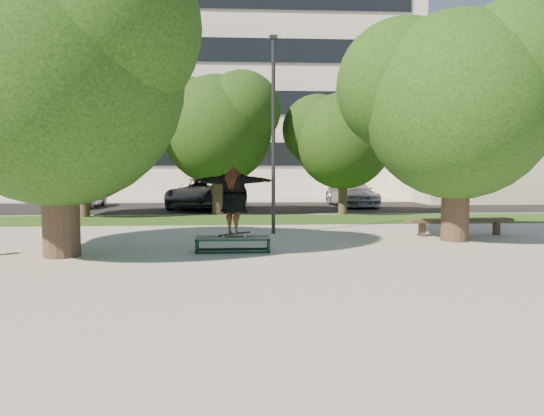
{
  "coord_description": "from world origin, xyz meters",
  "views": [
    {
      "loc": [
        -0.11,
        -11.5,
        2.06
      ],
      "look_at": [
        0.67,
        0.6,
        1.14
      ],
      "focal_mm": 35.0,
      "sensor_mm": 36.0,
      "label": 1
    }
  ],
  "objects": [
    {
      "name": "tree_left",
      "position": [
        -4.29,
        1.09,
        4.42
      ],
      "size": [
        6.96,
        5.95,
        7.12
      ],
      "color": "#38281E",
      "rests_on": "ground"
    },
    {
      "name": "car_silver_a",
      "position": [
        -8.03,
        16.5,
        0.65
      ],
      "size": [
        1.62,
        3.83,
        1.29
      ],
      "primitive_type": "imported",
      "rotation": [
        0.0,
        0.0,
        -0.02
      ],
      "color": "silver",
      "rests_on": "asphalt_strip"
    },
    {
      "name": "lamppost",
      "position": [
        1.0,
        5.0,
        3.15
      ],
      "size": [
        0.25,
        0.15,
        6.11
      ],
      "color": "#2D2D30",
      "rests_on": "ground"
    },
    {
      "name": "office_building",
      "position": [
        -2.0,
        31.98,
        8.0
      ],
      "size": [
        30.0,
        14.12,
        16.0
      ],
      "color": "silver",
      "rests_on": "ground"
    },
    {
      "name": "bg_tree_right",
      "position": [
        4.43,
        11.57,
        3.49
      ],
      "size": [
        5.04,
        4.31,
        5.43
      ],
      "color": "#38281E",
      "rests_on": "ground"
    },
    {
      "name": "car_dark",
      "position": [
        -0.67,
        14.71,
        0.64
      ],
      "size": [
        2.12,
        4.09,
        1.28
      ],
      "primitive_type": "imported",
      "rotation": [
        0.0,
        0.0,
        -0.2
      ],
      "color": "black",
      "rests_on": "asphalt_strip"
    },
    {
      "name": "tree_right",
      "position": [
        5.92,
        3.08,
        4.09
      ],
      "size": [
        6.24,
        5.33,
        6.51
      ],
      "color": "#38281E",
      "rests_on": "ground"
    },
    {
      "name": "ground",
      "position": [
        0.0,
        0.0,
        0.0
      ],
      "size": [
        120.0,
        120.0,
        0.0
      ],
      "primitive_type": "plane",
      "color": "#A49F97",
      "rests_on": "ground"
    },
    {
      "name": "bench",
      "position": [
        6.64,
        4.15,
        0.43
      ],
      "size": [
        3.37,
        0.79,
        0.51
      ],
      "rotation": [
        0.0,
        0.0,
        0.1
      ],
      "color": "#4C3B2E",
      "rests_on": "ground"
    },
    {
      "name": "skater_rig",
      "position": [
        -0.2,
        1.44,
        1.28
      ],
      "size": [
        2.12,
        1.19,
        1.74
      ],
      "rotation": [
        0.0,
        0.0,
        2.81
      ],
      "color": "white",
      "rests_on": "grind_box"
    },
    {
      "name": "asphalt_strip",
      "position": [
        0.0,
        16.0,
        0.01
      ],
      "size": [
        40.0,
        8.0,
        0.01
      ],
      "primitive_type": "cube",
      "color": "black",
      "rests_on": "ground"
    },
    {
      "name": "car_grey",
      "position": [
        -2.0,
        15.74,
        0.76
      ],
      "size": [
        3.57,
        5.9,
        1.53
      ],
      "primitive_type": "imported",
      "rotation": [
        0.0,
        0.0,
        -0.2
      ],
      "color": "#525357",
      "rests_on": "asphalt_strip"
    },
    {
      "name": "bg_tree_mid",
      "position": [
        -1.08,
        12.08,
        4.02
      ],
      "size": [
        5.76,
        4.92,
        6.24
      ],
      "color": "#38281E",
      "rests_on": "ground"
    },
    {
      "name": "bg_tree_left",
      "position": [
        -6.57,
        11.07,
        3.73
      ],
      "size": [
        5.28,
        4.51,
        5.77
      ],
      "color": "#38281E",
      "rests_on": "ground"
    },
    {
      "name": "car_silver_b",
      "position": [
        5.95,
        16.42,
        0.71
      ],
      "size": [
        2.36,
        5.02,
        1.42
      ],
      "primitive_type": "imported",
      "rotation": [
        0.0,
        0.0,
        0.08
      ],
      "color": "#AEAEB3",
      "rests_on": "asphalt_strip"
    },
    {
      "name": "side_building",
      "position": [
        18.0,
        22.0,
        4.0
      ],
      "size": [
        15.0,
        10.0,
        8.0
      ],
      "primitive_type": "cube",
      "color": "beige",
      "rests_on": "ground"
    },
    {
      "name": "grind_box",
      "position": [
        -0.24,
        1.44,
        0.19
      ],
      "size": [
        1.8,
        0.6,
        0.38
      ],
      "color": "#0F2F21",
      "rests_on": "ground"
    },
    {
      "name": "grass_strip",
      "position": [
        1.0,
        9.5,
        0.01
      ],
      "size": [
        30.0,
        4.0,
        0.02
      ],
      "primitive_type": "cube",
      "color": "#1D4112",
      "rests_on": "ground"
    }
  ]
}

